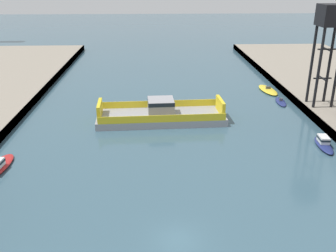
# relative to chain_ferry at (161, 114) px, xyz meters

# --- Properties ---
(ground_plane) EXTENTS (400.00, 400.00, 0.00)m
(ground_plane) POSITION_rel_chain_ferry_xyz_m (0.84, -28.77, -1.08)
(ground_plane) COLOR #385666
(chain_ferry) EXTENTS (20.13, 7.98, 3.56)m
(chain_ferry) POSITION_rel_chain_ferry_xyz_m (0.00, 0.00, 0.00)
(chain_ferry) COLOR #939399
(chain_ferry) RESTS_ON ground
(moored_boat_near_left) EXTENTS (3.28, 7.60, 1.01)m
(moored_boat_near_left) POSITION_rel_chain_ferry_xyz_m (21.41, 15.35, -0.82)
(moored_boat_near_left) COLOR yellow
(moored_boat_near_left) RESTS_ON ground
(moored_boat_near_right) EXTENTS (2.13, 5.72, 1.41)m
(moored_boat_near_right) POSITION_rel_chain_ferry_xyz_m (21.50, -10.44, -0.56)
(moored_boat_near_right) COLOR navy
(moored_boat_near_right) RESTS_ON ground
(moored_boat_mid_left) EXTENTS (2.15, 5.50, 0.85)m
(moored_boat_mid_left) POSITION_rel_chain_ferry_xyz_m (21.69, 8.14, -0.89)
(moored_boat_mid_left) COLOR navy
(moored_boat_mid_left) RESTS_ON ground
(crane_tower) EXTENTS (3.85, 3.85, 15.96)m
(crane_tower) POSITION_rel_chain_ferry_xyz_m (26.38, 3.35, 13.12)
(crane_tower) COLOR black
(crane_tower) RESTS_ON quay_right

